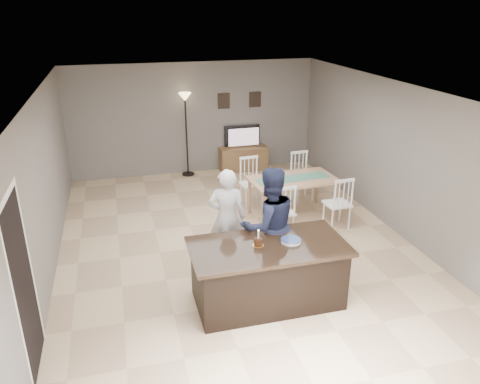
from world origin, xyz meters
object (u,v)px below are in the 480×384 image
object	(u,v)px
dining_table	(293,185)
floor_lamp	(186,112)
plate_stack	(291,241)
birthday_cake	(258,242)
kitchen_island	(268,273)
man	(269,226)
tv_console	(244,159)
woman	(227,218)
television	(243,136)

from	to	relation	value
dining_table	floor_lamp	size ratio (longest dim) A/B	0.99
plate_stack	floor_lamp	xyz separation A→B (m)	(-0.55, 5.59, 0.65)
birthday_cake	kitchen_island	bearing A→B (deg)	-9.58
man	floor_lamp	xyz separation A→B (m)	(-0.42, 5.04, 0.66)
birthday_cake	floor_lamp	distance (m)	5.60
tv_console	plate_stack	distance (m)	5.68
birthday_cake	plate_stack	size ratio (longest dim) A/B	0.85
woman	floor_lamp	distance (m)	4.49
television	man	size ratio (longest dim) A/B	0.50
woman	dining_table	size ratio (longest dim) A/B	0.81
kitchen_island	tv_console	distance (m)	5.70
dining_table	television	bearing A→B (deg)	89.42
dining_table	plate_stack	bearing A→B (deg)	-115.90
floor_lamp	plate_stack	bearing A→B (deg)	-84.38
tv_console	dining_table	bearing A→B (deg)	-86.43
dining_table	floor_lamp	distance (m)	3.48
television	woman	bearing A→B (deg)	71.46
man	television	bearing A→B (deg)	-107.02
tv_console	television	bearing A→B (deg)	90.00
kitchen_island	woman	size ratio (longest dim) A/B	1.32
tv_console	plate_stack	xyz separation A→B (m)	(-0.88, -5.57, 0.62)
birthday_cake	floor_lamp	xyz separation A→B (m)	(-0.09, 5.57, 0.61)
birthday_cake	dining_table	size ratio (longest dim) A/B	0.12
television	dining_table	xyz separation A→B (m)	(0.18, -3.00, -0.21)
television	woman	distance (m)	4.72
television	birthday_cake	size ratio (longest dim) A/B	3.81
dining_table	man	bearing A→B (deg)	-123.78
woman	dining_table	world-z (taller)	woman
floor_lamp	kitchen_island	bearing A→B (deg)	-87.68
kitchen_island	birthday_cake	xyz separation A→B (m)	(-0.14, 0.02, 0.50)
tv_console	television	xyz separation A→B (m)	(0.00, 0.07, 0.56)
woman	floor_lamp	world-z (taller)	floor_lamp
man	plate_stack	world-z (taller)	man
television	floor_lamp	xyz separation A→B (m)	(-1.43, -0.05, 0.71)
dining_table	tv_console	bearing A→B (deg)	89.51
woman	plate_stack	size ratio (longest dim) A/B	5.80
man	dining_table	distance (m)	2.42
man	plate_stack	distance (m)	0.57
woman	birthday_cake	xyz separation A→B (m)	(0.16, -1.14, 0.14)
woman	man	distance (m)	0.79
tv_console	woman	world-z (taller)	woman
woman	floor_lamp	size ratio (longest dim) A/B	0.80
woman	television	bearing A→B (deg)	-96.15
kitchen_island	woman	xyz separation A→B (m)	(-0.30, 1.17, 0.36)
man	plate_stack	bearing A→B (deg)	97.76
birthday_cake	floor_lamp	size ratio (longest dim) A/B	0.12
plate_stack	dining_table	world-z (taller)	dining_table
kitchen_island	birthday_cake	bearing A→B (deg)	170.42
man	birthday_cake	bearing A→B (deg)	52.16
woman	dining_table	distance (m)	2.24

